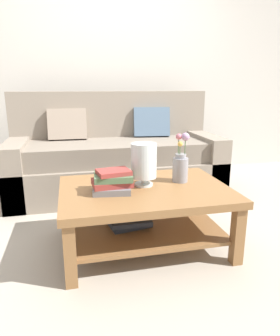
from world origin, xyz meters
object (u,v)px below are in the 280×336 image
coffee_table (144,204)px  glass_hurricane_vase (144,162)px  flower_pitcher (181,165)px  book_stack_main (112,181)px  couch (116,158)px

coffee_table → glass_hurricane_vase: bearing=79.9°
glass_hurricane_vase → flower_pitcher: (0.28, 0.03, -0.05)m
coffee_table → book_stack_main: size_ratio=4.21×
book_stack_main → flower_pitcher: flower_pitcher is taller
book_stack_main → flower_pitcher: size_ratio=0.76×
flower_pitcher → glass_hurricane_vase: bearing=-173.8°
book_stack_main → glass_hurricane_vase: size_ratio=0.91×
glass_hurricane_vase → couch: bearing=90.8°
couch → flower_pitcher: size_ratio=6.09×
coffee_table → book_stack_main: (-0.22, -0.03, 0.19)m
coffee_table → flower_pitcher: bearing=15.3°
coffee_table → glass_hurricane_vase: (0.01, 0.05, 0.29)m
couch → flower_pitcher: couch is taller
flower_pitcher → coffee_table: bearing=-164.7°
couch → flower_pitcher: (0.30, -1.19, 0.20)m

